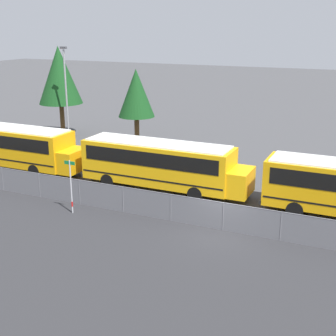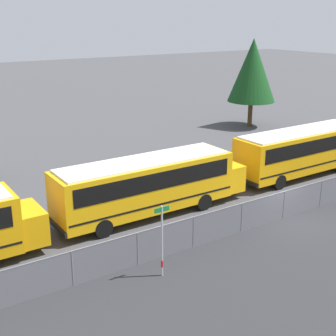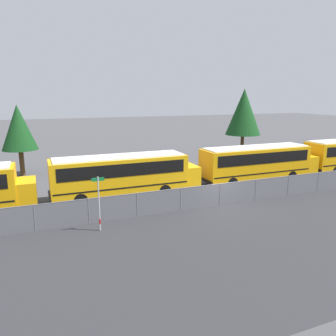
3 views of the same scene
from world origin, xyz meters
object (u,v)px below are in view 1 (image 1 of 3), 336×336
tree_2 (59,75)px  light_pole (66,92)px  tree_1 (136,93)px  school_bus_0 (13,144)px  school_bus_1 (161,162)px  street_sign (71,186)px

tree_2 → light_pole: bearing=-44.5°
light_pole → tree_1: size_ratio=1.28×
school_bus_0 → light_pole: (-1.08, 8.34, 2.81)m
school_bus_0 → school_bus_1: (12.08, 0.29, 0.00)m
light_pole → tree_2: (-2.48, 2.44, 1.11)m
school_bus_1 → light_pole: 15.68m
school_bus_0 → tree_1: tree_1 is taller
school_bus_1 → tree_2: 19.23m
school_bus_1 → street_sign: school_bus_1 is taller
school_bus_1 → tree_1: bearing=125.2°
school_bus_0 → street_sign: bearing=-30.8°
school_bus_1 → street_sign: size_ratio=3.59×
tree_1 → tree_2: size_ratio=0.79×
school_bus_1 → street_sign: (-2.89, -5.77, -0.21)m
street_sign → light_pole: 17.47m
street_sign → tree_2: (-12.74, 16.26, 4.13)m
school_bus_0 → tree_1: size_ratio=1.68×
street_sign → school_bus_0: bearing=149.2°
school_bus_1 → tree_1: 12.94m
school_bus_1 → street_sign: 6.46m
school_bus_0 → tree_2: tree_2 is taller
school_bus_1 → tree_1: (-7.30, 10.34, 2.71)m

